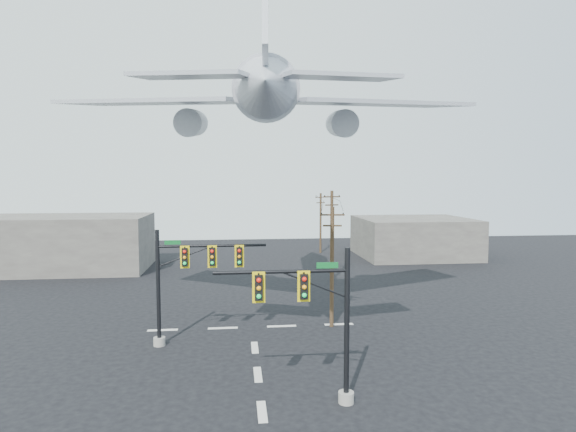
{
  "coord_description": "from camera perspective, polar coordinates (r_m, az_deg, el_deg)",
  "views": [
    {
      "loc": [
        -1.05,
        -20.15,
        10.1
      ],
      "look_at": [
        1.68,
        5.0,
        8.14
      ],
      "focal_mm": 30.0,
      "sensor_mm": 36.0,
      "label": 1
    }
  ],
  "objects": [
    {
      "name": "airliner",
      "position": [
        33.56,
        -2.51,
        13.58
      ],
      "size": [
        28.33,
        29.86,
        7.79
      ],
      "rotation": [
        0.0,
        -0.11,
        1.5
      ],
      "color": "#B3B7BF"
    },
    {
      "name": "ground",
      "position": [
        22.57,
        -3.1,
        -22.16
      ],
      "size": [
        120.0,
        120.0,
        0.0
      ],
      "primitive_type": "plane",
      "color": "black",
      "rests_on": "ground"
    },
    {
      "name": "signal_mast_near",
      "position": [
        21.79,
        3.72,
        -12.48
      ],
      "size": [
        6.25,
        0.78,
        7.07
      ],
      "color": "gray",
      "rests_on": "ground"
    },
    {
      "name": "lane_markings",
      "position": [
        27.43,
        -3.73,
        -17.16
      ],
      "size": [
        14.0,
        21.2,
        0.01
      ],
      "color": "silver",
      "rests_on": "ground"
    },
    {
      "name": "utility_pole_b",
      "position": [
        47.58,
        5.19,
        -2.13
      ],
      "size": [
        1.77,
        0.63,
        8.94
      ],
      "rotation": [
        0.0,
        0.0,
        0.29
      ],
      "color": "#4D3921",
      "rests_on": "ground"
    },
    {
      "name": "signal_mast_far",
      "position": [
        29.87,
        -12.04,
        -7.46
      ],
      "size": [
        6.85,
        0.78,
        7.07
      ],
      "color": "gray",
      "rests_on": "ground"
    },
    {
      "name": "building_right",
      "position": [
        64.87,
        14.68,
        -2.44
      ],
      "size": [
        14.0,
        12.0,
        5.0
      ],
      "primitive_type": "cube",
      "color": "slate",
      "rests_on": "ground"
    },
    {
      "name": "building_left",
      "position": [
        58.75,
        -24.99,
        -2.93
      ],
      "size": [
        18.0,
        10.0,
        6.0
      ],
      "primitive_type": "cube",
      "color": "slate",
      "rests_on": "ground"
    },
    {
      "name": "power_lines",
      "position": [
        48.96,
        4.74,
        1.89
      ],
      "size": [
        6.52,
        32.69,
        0.07
      ],
      "color": "black"
    },
    {
      "name": "utility_pole_c",
      "position": [
        65.68,
        3.88,
        -0.67
      ],
      "size": [
        1.6,
        0.71,
        8.16
      ],
      "rotation": [
        0.0,
        0.0,
        0.37
      ],
      "color": "#4D3921",
      "rests_on": "ground"
    },
    {
      "name": "utility_pole_a",
      "position": [
        32.89,
        5.23,
        -5.74
      ],
      "size": [
        1.65,
        0.31,
        8.23
      ],
      "rotation": [
        0.0,
        0.0,
        -0.12
      ],
      "color": "#4D3921",
      "rests_on": "ground"
    }
  ]
}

